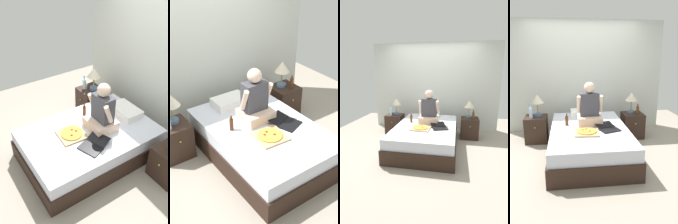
# 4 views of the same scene
# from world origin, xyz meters

# --- Properties ---
(ground_plane) EXTENTS (5.68, 5.68, 0.00)m
(ground_plane) POSITION_xyz_m (0.00, 0.00, 0.00)
(ground_plane) COLOR #9E9384
(wall_back) EXTENTS (3.68, 0.12, 2.50)m
(wall_back) POSITION_xyz_m (0.00, 1.42, 1.25)
(wall_back) COLOR silver
(wall_back) RESTS_ON ground
(bed) EXTENTS (1.38, 2.12, 0.51)m
(bed) POSITION_xyz_m (0.00, 0.00, 0.25)
(bed) COLOR black
(bed) RESTS_ON ground
(nightstand_left) EXTENTS (0.44, 0.47, 0.53)m
(nightstand_left) POSITION_xyz_m (-1.02, 0.72, 0.27)
(nightstand_left) COLOR black
(nightstand_left) RESTS_ON ground
(lamp_on_left_nightstand) EXTENTS (0.26, 0.26, 0.45)m
(lamp_on_left_nightstand) POSITION_xyz_m (-0.98, 0.77, 0.86)
(lamp_on_left_nightstand) COLOR #4C6B93
(lamp_on_left_nightstand) RESTS_ON nightstand_left
(water_bottle) EXTENTS (0.07, 0.07, 0.28)m
(water_bottle) POSITION_xyz_m (-1.10, 0.63, 0.64)
(water_bottle) COLOR silver
(water_bottle) RESTS_ON nightstand_left
(pillow) EXTENTS (0.52, 0.34, 0.12)m
(pillow) POSITION_xyz_m (-0.05, 0.78, 0.57)
(pillow) COLOR white
(pillow) RESTS_ON bed
(person_seated) EXTENTS (0.47, 0.40, 0.78)m
(person_seated) POSITION_xyz_m (0.03, 0.21, 0.79)
(person_seated) COLOR beige
(person_seated) RESTS_ON bed
(laptop) EXTENTS (0.44, 0.50, 0.07)m
(laptop) POSITION_xyz_m (0.32, -0.15, 0.53)
(laptop) COLOR black
(laptop) RESTS_ON bed
(pizza_box) EXTENTS (0.43, 0.43, 0.05)m
(pizza_box) POSITION_xyz_m (-0.07, -0.28, 0.52)
(pizza_box) COLOR tan
(pizza_box) RESTS_ON bed
(beer_bottle_on_bed) EXTENTS (0.06, 0.06, 0.22)m
(beer_bottle_on_bed) POSITION_xyz_m (-0.39, 0.17, 0.60)
(beer_bottle_on_bed) COLOR #4C2811
(beer_bottle_on_bed) RESTS_ON bed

